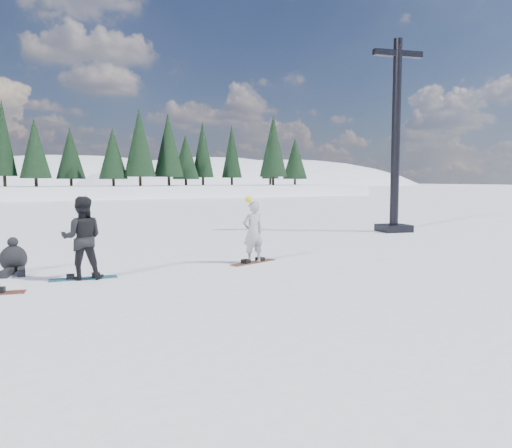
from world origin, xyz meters
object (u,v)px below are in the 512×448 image
at_px(snowboarder_man, 82,238).
at_px(snowboarder_woman, 253,232).
at_px(lift_tower, 395,155).
at_px(seated_rider, 14,259).

bearing_deg(snowboarder_man, snowboarder_woman, -163.99).
relative_size(lift_tower, snowboarder_woman, 4.49).
xyz_separation_m(lift_tower, snowboarder_woman, (-9.29, -4.75, -2.53)).
xyz_separation_m(snowboarder_man, seated_rider, (-1.43, 1.58, -0.62)).
relative_size(snowboarder_woman, snowboarder_man, 0.97).
relative_size(snowboarder_woman, seated_rider, 1.70).
bearing_deg(snowboarder_woman, seated_rider, -18.41).
height_order(snowboarder_woman, seated_rider, snowboarder_woman).
relative_size(snowboarder_man, seated_rider, 1.75).
relative_size(lift_tower, seated_rider, 7.62).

